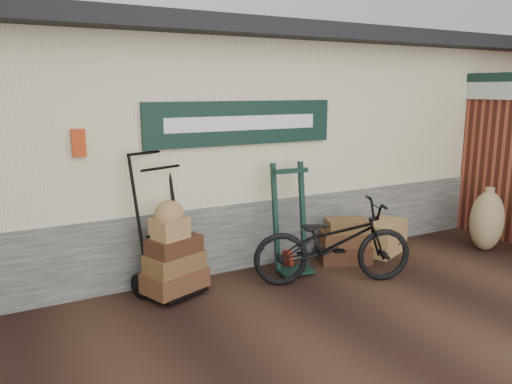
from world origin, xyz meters
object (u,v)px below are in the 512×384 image
(porter_trolley, at_px, (163,222))
(bicycle, at_px, (333,238))
(green_barrow, at_px, (291,218))
(wicker_hamper, at_px, (382,237))
(suitcase_stack, at_px, (344,240))

(porter_trolley, height_order, bicycle, porter_trolley)
(green_barrow, distance_m, wicker_hamper, 1.67)
(bicycle, bearing_deg, suitcase_stack, -27.55)
(green_barrow, bearing_deg, porter_trolley, -178.44)
(porter_trolley, height_order, suitcase_stack, porter_trolley)
(green_barrow, distance_m, bicycle, 0.66)
(suitcase_stack, height_order, wicker_hamper, suitcase_stack)
(porter_trolley, height_order, green_barrow, porter_trolley)
(green_barrow, height_order, suitcase_stack, green_barrow)
(green_barrow, relative_size, suitcase_stack, 2.07)
(green_barrow, bearing_deg, bicycle, -62.70)
(porter_trolley, distance_m, green_barrow, 1.70)
(porter_trolley, xyz_separation_m, suitcase_stack, (2.54, -0.19, -0.54))
(green_barrow, bearing_deg, suitcase_stack, 1.99)
(suitcase_stack, xyz_separation_m, bicycle, (-0.62, -0.54, 0.27))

